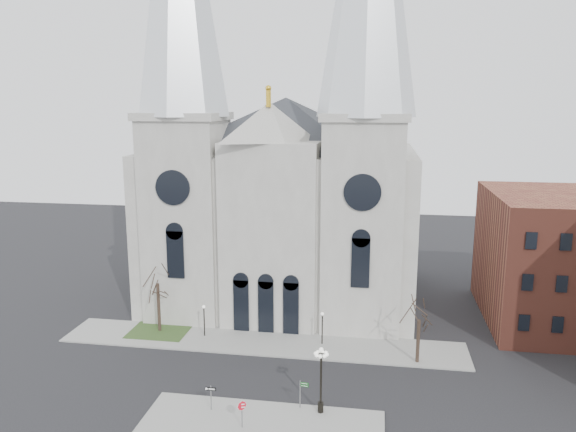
# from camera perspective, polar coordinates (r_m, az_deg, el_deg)

# --- Properties ---
(ground) EXTENTS (160.00, 160.00, 0.00)m
(ground) POSITION_cam_1_polar(r_m,az_deg,el_deg) (47.62, -5.60, -18.09)
(ground) COLOR black
(ground) RESTS_ON ground
(sidewalk_far) EXTENTS (40.00, 6.00, 0.14)m
(sidewalk_far) POSITION_cam_1_polar(r_m,az_deg,el_deg) (57.13, -2.73, -12.69)
(sidewalk_far) COLOR gray
(sidewalk_far) RESTS_ON ground
(grass_patch) EXTENTS (6.00, 5.00, 0.18)m
(grass_patch) POSITION_cam_1_polar(r_m,az_deg,el_deg) (61.06, -12.88, -11.31)
(grass_patch) COLOR #2D4B20
(grass_patch) RESTS_ON ground
(cathedral) EXTENTS (33.00, 26.66, 54.00)m
(cathedral) POSITION_cam_1_polar(r_m,az_deg,el_deg) (63.95, -0.68, 7.03)
(cathedral) COLOR #A5A199
(cathedral) RESTS_ON ground
(bg_building_brick) EXTENTS (14.00, 18.00, 14.00)m
(bg_building_brick) POSITION_cam_1_polar(r_m,az_deg,el_deg) (66.87, 25.50, -3.90)
(bg_building_brick) COLOR brown
(bg_building_brick) RESTS_ON ground
(tree_left) EXTENTS (3.20, 3.20, 7.50)m
(tree_left) POSITION_cam_1_polar(r_m,az_deg,el_deg) (59.17, -13.12, -6.40)
(tree_left) COLOR black
(tree_left) RESTS_ON ground
(tree_right) EXTENTS (3.20, 3.20, 6.00)m
(tree_right) POSITION_cam_1_polar(r_m,az_deg,el_deg) (52.67, 13.19, -9.97)
(tree_right) COLOR black
(tree_right) RESTS_ON ground
(ped_lamp_left) EXTENTS (0.32, 0.32, 3.26)m
(ped_lamp_left) POSITION_cam_1_polar(r_m,az_deg,el_deg) (58.16, -8.53, -9.94)
(ped_lamp_left) COLOR black
(ped_lamp_left) RESTS_ON sidewalk_far
(ped_lamp_right) EXTENTS (0.32, 0.32, 3.26)m
(ped_lamp_right) POSITION_cam_1_polar(r_m,az_deg,el_deg) (55.85, 3.50, -10.76)
(ped_lamp_right) COLOR black
(ped_lamp_right) RESTS_ON sidewalk_far
(stop_sign) EXTENTS (0.73, 0.28, 2.13)m
(stop_sign) POSITION_cam_1_polar(r_m,az_deg,el_deg) (43.16, -4.71, -18.87)
(stop_sign) COLOR slate
(stop_sign) RESTS_ON sidewalk_near
(globe_lamp) EXTENTS (1.21, 1.21, 5.30)m
(globe_lamp) POSITION_cam_1_polar(r_m,az_deg,el_deg) (44.05, 3.37, -15.53)
(globe_lamp) COLOR black
(globe_lamp) RESTS_ON sidewalk_near
(one_way_sign) EXTENTS (0.87, 0.08, 1.98)m
(one_way_sign) POSITION_cam_1_polar(r_m,az_deg,el_deg) (45.62, -7.84, -17.41)
(one_way_sign) COLOR slate
(one_way_sign) RESTS_ON sidewalk_near
(street_name_sign) EXTENTS (0.72, 0.15, 2.25)m
(street_name_sign) POSITION_cam_1_polar(r_m,az_deg,el_deg) (45.49, 1.34, -17.43)
(street_name_sign) COLOR slate
(street_name_sign) RESTS_ON sidewalk_near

